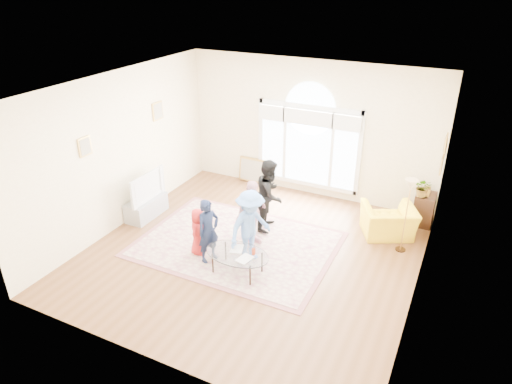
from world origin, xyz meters
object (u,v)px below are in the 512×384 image
at_px(area_rug, 237,244).
at_px(tv_console, 146,207).
at_px(television, 144,186).
at_px(armchair, 388,221).
at_px(coffee_table, 237,254).

relative_size(area_rug, tv_console, 3.60).
xyz_separation_m(television, armchair, (4.95, 1.50, -0.41)).
relative_size(area_rug, coffee_table, 2.92).
bearing_deg(tv_console, television, -0.00).
bearing_deg(tv_console, coffee_table, -19.37).
distance_m(coffee_table, armchair, 3.29).
distance_m(tv_console, coffee_table, 2.98).
distance_m(tv_console, armchair, 5.18).
relative_size(coffee_table, armchair, 1.23).
xyz_separation_m(coffee_table, armchair, (2.15, 2.49, -0.08)).
relative_size(tv_console, television, 0.92).
distance_m(television, armchair, 5.18).
bearing_deg(television, area_rug, -4.06).
relative_size(tv_console, coffee_table, 0.81).
xyz_separation_m(tv_console, armchair, (4.95, 1.50, 0.12)).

